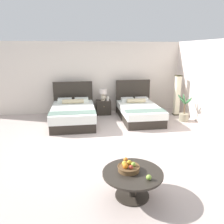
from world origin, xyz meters
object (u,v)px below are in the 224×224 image
(floor_lamp_corner, at_px, (177,95))
(table_lamp, at_px, (103,94))
(bed_near_corner, at_px, (139,111))
(vase, at_px, (108,98))
(fruit_bowl, at_px, (129,167))
(bed_near_window, at_px, (73,114))
(coffee_table, at_px, (133,178))
(nightstand, at_px, (103,107))
(loose_orange, at_px, (126,160))
(loose_apple, at_px, (149,177))
(potted_palm, at_px, (184,114))

(floor_lamp_corner, bearing_deg, table_lamp, 169.79)
(bed_near_corner, xyz_separation_m, table_lamp, (-1.15, 0.86, 0.49))
(vase, relative_size, fruit_bowl, 0.45)
(bed_near_window, height_order, coffee_table, bed_near_window)
(nightstand, distance_m, loose_orange, 4.65)
(table_lamp, distance_m, coffee_table, 5.05)
(table_lamp, bearing_deg, fruit_bowl, -91.87)
(bed_near_corner, bearing_deg, fruit_bowl, -107.68)
(vase, bearing_deg, bed_near_window, -147.66)
(bed_near_window, bearing_deg, bed_near_corner, 0.20)
(fruit_bowl, bearing_deg, loose_apple, -51.74)
(vase, bearing_deg, potted_palm, -26.11)
(loose_apple, relative_size, loose_orange, 1.00)
(loose_apple, height_order, floor_lamp_corner, floor_lamp_corner)
(bed_near_window, xyz_separation_m, nightstand, (1.11, 0.85, -0.05))
(bed_near_window, relative_size, coffee_table, 2.19)
(bed_near_window, relative_size, loose_orange, 26.13)
(nightstand, height_order, table_lamp, table_lamp)
(bed_near_corner, distance_m, table_lamp, 1.51)
(nightstand, bearing_deg, loose_orange, -91.78)
(coffee_table, height_order, loose_apple, loose_apple)
(potted_palm, bearing_deg, loose_apple, -122.37)
(nightstand, bearing_deg, floor_lamp_corner, -9.80)
(bed_near_window, height_order, floor_lamp_corner, floor_lamp_corner)
(vase, relative_size, loose_orange, 1.98)
(bed_near_window, height_order, loose_apple, bed_near_window)
(bed_near_corner, xyz_separation_m, loose_orange, (-1.29, -3.81, 0.19))
(vase, distance_m, loose_apple, 5.22)
(potted_palm, bearing_deg, table_lamp, 154.24)
(coffee_table, relative_size, potted_palm, 1.08)
(table_lamp, xyz_separation_m, coffee_table, (-0.10, -5.02, -0.45))
(coffee_table, height_order, fruit_bowl, fruit_bowl)
(table_lamp, height_order, vase, table_lamp)
(loose_apple, xyz_separation_m, potted_palm, (2.54, 4.01, -0.24))
(vase, height_order, loose_orange, vase)
(nightstand, distance_m, loose_apple, 5.27)
(bed_near_corner, relative_size, table_lamp, 5.00)
(table_lamp, relative_size, loose_orange, 5.05)
(fruit_bowl, bearing_deg, vase, 86.20)
(loose_orange, bearing_deg, loose_apple, -69.58)
(bed_near_window, bearing_deg, fruit_bowl, -76.99)
(fruit_bowl, distance_m, loose_orange, 0.30)
(bed_near_window, relative_size, potted_palm, 2.36)
(bed_near_corner, relative_size, potted_palm, 2.29)
(floor_lamp_corner, height_order, potted_palm, floor_lamp_corner)
(bed_near_corner, bearing_deg, floor_lamp_corner, 13.60)
(coffee_table, bearing_deg, table_lamp, 88.80)
(bed_near_corner, relative_size, nightstand, 3.86)
(bed_near_corner, xyz_separation_m, coffee_table, (-1.25, -4.17, 0.03))
(loose_orange, distance_m, potted_palm, 4.39)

